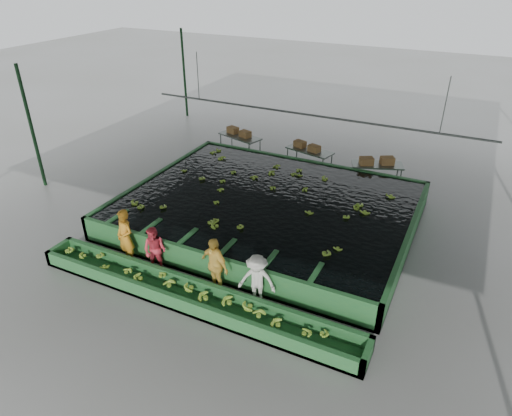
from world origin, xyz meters
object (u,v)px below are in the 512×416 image
at_px(sorting_trough, 190,296).
at_px(worker_b, 155,250).
at_px(packing_table_left, 240,145).
at_px(packing_table_right, 376,175).
at_px(flotation_tank, 268,209).
at_px(worker_a, 125,237).
at_px(box_stack_mid, 307,149).
at_px(box_stack_right, 376,164).
at_px(packing_table_mid, 309,160).
at_px(worker_d, 257,281).
at_px(worker_c, 214,265).
at_px(box_stack_left, 239,135).

bearing_deg(sorting_trough, worker_b, 155.44).
bearing_deg(packing_table_left, worker_b, -77.25).
bearing_deg(packing_table_right, packing_table_left, 176.27).
height_order(packing_table_left, packing_table_right, packing_table_left).
distance_m(flotation_tank, worker_a, 5.18).
bearing_deg(packing_table_left, box_stack_mid, -2.83).
distance_m(packing_table_right, box_stack_right, 0.47).
bearing_deg(packing_table_right, box_stack_right, -147.15).
xyz_separation_m(worker_b, packing_table_right, (4.55, 8.99, -0.29)).
height_order(worker_b, packing_table_mid, worker_b).
bearing_deg(worker_d, sorting_trough, -168.57).
height_order(worker_b, packing_table_right, worker_b).
bearing_deg(packing_table_left, packing_table_right, -3.73).
xyz_separation_m(worker_c, worker_d, (1.33, 0.00, -0.09)).
relative_size(worker_b, packing_table_left, 0.71).
distance_m(worker_b, worker_d, 3.41).
height_order(worker_b, box_stack_left, worker_b).
relative_size(worker_c, box_stack_mid, 1.35).
xyz_separation_m(box_stack_left, box_stack_mid, (3.56, -0.24, -0.02)).
height_order(worker_a, packing_table_mid, worker_a).
xyz_separation_m(packing_table_left, box_stack_left, (-0.09, 0.07, 0.49)).
bearing_deg(worker_d, flotation_tank, 96.73).
bearing_deg(packing_table_right, flotation_tank, -120.82).
relative_size(packing_table_left, box_stack_left, 1.57).
bearing_deg(packing_table_right, worker_d, -97.23).
bearing_deg(sorting_trough, packing_table_mid, 91.56).
bearing_deg(box_stack_right, packing_table_mid, 174.79).
relative_size(worker_b, box_stack_mid, 1.16).
distance_m(worker_a, packing_table_left, 9.49).
bearing_deg(worker_a, packing_table_left, 110.79).
distance_m(worker_d, box_stack_left, 11.04).
xyz_separation_m(worker_c, box_stack_right, (2.43, 8.96, 0.06)).
height_order(sorting_trough, packing_table_left, packing_table_left).
distance_m(worker_b, packing_table_right, 10.08).
height_order(flotation_tank, packing_table_mid, packing_table_mid).
relative_size(worker_a, packing_table_right, 0.88).
bearing_deg(box_stack_right, packing_table_left, 176.04).
bearing_deg(worker_a, packing_table_mid, 88.95).
xyz_separation_m(worker_a, packing_table_mid, (2.58, 9.24, -0.44)).
bearing_deg(worker_c, worker_a, -161.93).
relative_size(worker_d, packing_table_mid, 0.76).
distance_m(sorting_trough, worker_a, 3.03).
relative_size(packing_table_left, box_stack_right, 1.52).
xyz_separation_m(box_stack_left, box_stack_right, (6.73, -0.53, -0.03)).
xyz_separation_m(flotation_tank, worker_d, (1.66, -4.30, 0.34)).
distance_m(worker_c, packing_table_left, 10.33).
distance_m(worker_b, worker_c, 2.08).
height_order(worker_d, box_stack_left, worker_d).
bearing_deg(box_stack_left, packing_table_mid, -3.95).
bearing_deg(worker_d, worker_b, 165.66).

